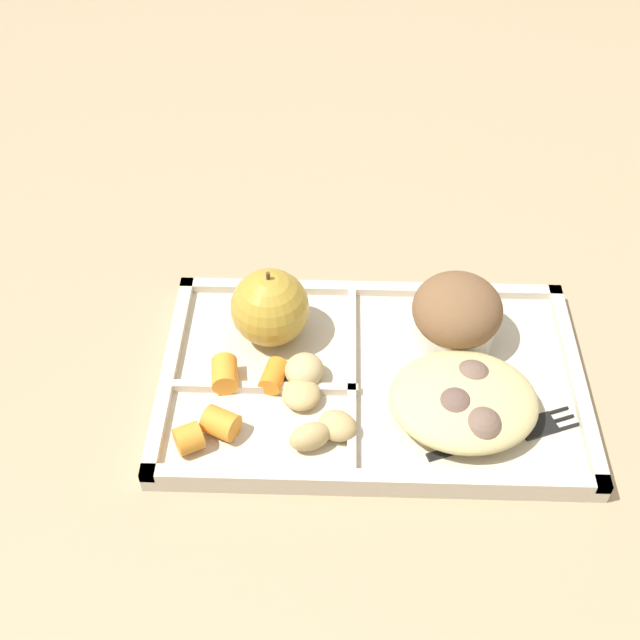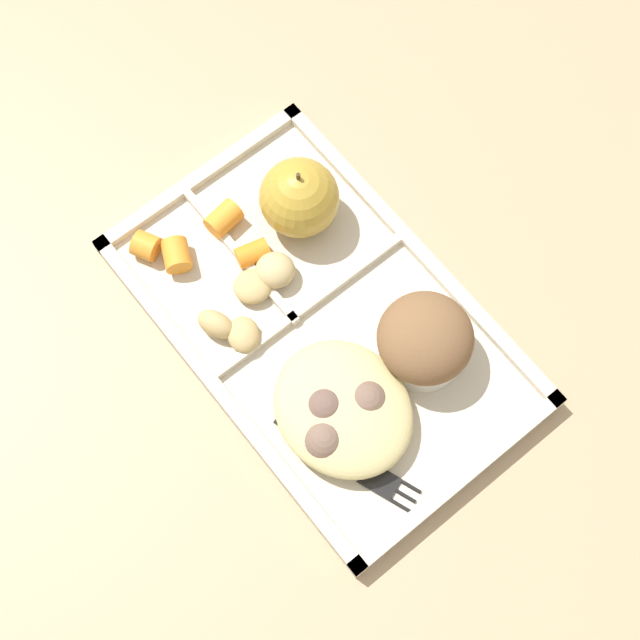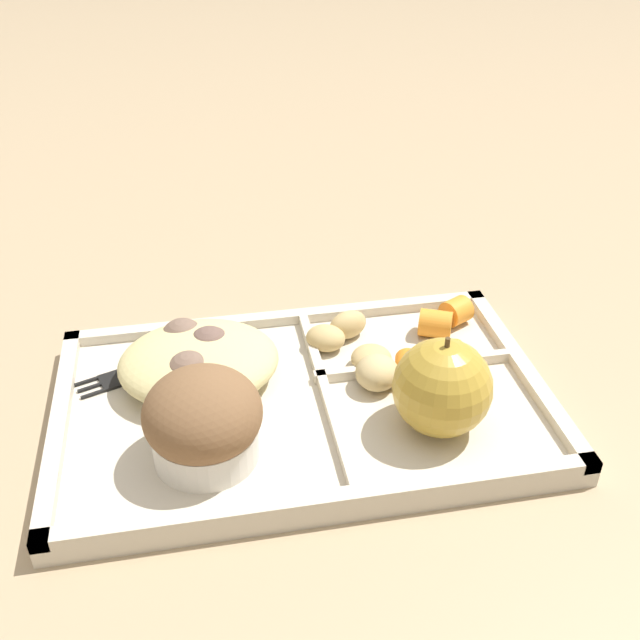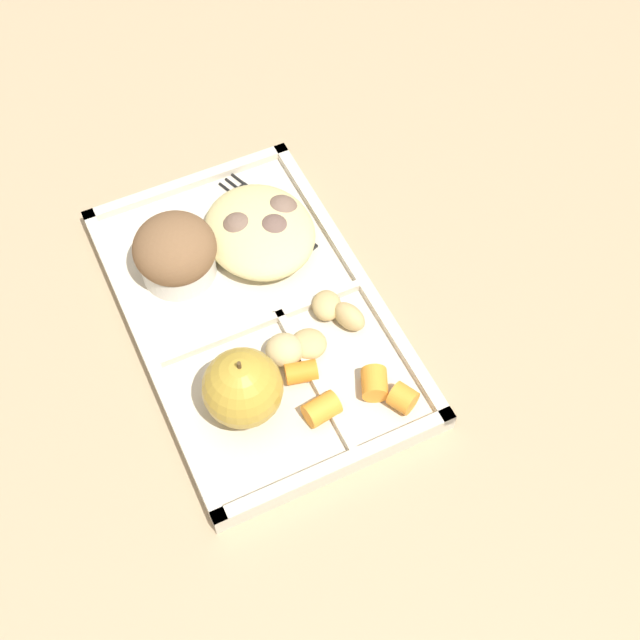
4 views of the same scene
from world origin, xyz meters
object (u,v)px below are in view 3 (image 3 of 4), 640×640
green_apple (442,387)px  lunch_tray (304,404)px  bran_muffin (203,421)px  plastic_fork (145,370)px

green_apple → lunch_tray: bearing=-28.0°
bran_muffin → plastic_fork: 0.12m
green_apple → bran_muffin: 0.17m
bran_muffin → green_apple: bearing=180.0°
lunch_tray → plastic_fork: size_ratio=2.83×
lunch_tray → bran_muffin: bearing=32.4°
lunch_tray → bran_muffin: (0.08, 0.05, 0.04)m
green_apple → plastic_fork: bearing=-26.7°
lunch_tray → bran_muffin: size_ratio=4.59×
green_apple → plastic_fork: size_ratio=0.59×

